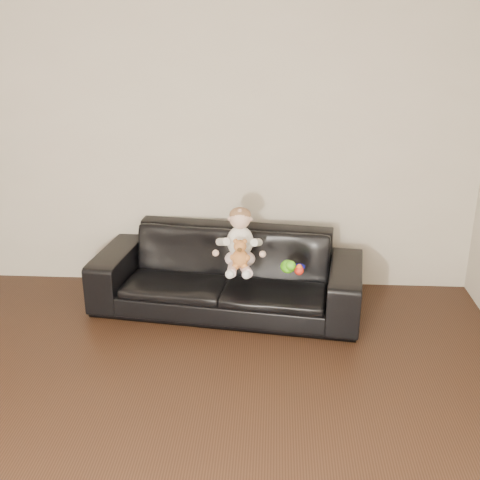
# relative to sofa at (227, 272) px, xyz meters

# --- Properties ---
(wall_back) EXTENTS (5.00, 0.00, 5.00)m
(wall_back) POSITION_rel_sofa_xyz_m (-0.44, 0.50, 0.99)
(wall_back) COLOR beige
(wall_back) RESTS_ON ground
(sofa) EXTENTS (2.22, 1.11, 0.62)m
(sofa) POSITION_rel_sofa_xyz_m (0.00, 0.00, 0.00)
(sofa) COLOR black
(sofa) RESTS_ON floor
(baby) EXTENTS (0.34, 0.41, 0.48)m
(baby) POSITION_rel_sofa_xyz_m (0.11, -0.12, 0.31)
(baby) COLOR silver
(baby) RESTS_ON sofa
(teddy_bear) EXTENTS (0.15, 0.15, 0.23)m
(teddy_bear) POSITION_rel_sofa_xyz_m (0.12, -0.26, 0.27)
(teddy_bear) COLOR #BD7136
(teddy_bear) RESTS_ON sofa
(toy_green) EXTENTS (0.14, 0.16, 0.10)m
(toy_green) POSITION_rel_sofa_xyz_m (0.48, -0.20, 0.15)
(toy_green) COLOR #52CE18
(toy_green) RESTS_ON sofa
(toy_rattle) EXTENTS (0.09, 0.09, 0.07)m
(toy_rattle) POSITION_rel_sofa_xyz_m (0.56, -0.24, 0.13)
(toy_rattle) COLOR red
(toy_rattle) RESTS_ON sofa
(toy_blue_disc) EXTENTS (0.12, 0.12, 0.01)m
(toy_blue_disc) POSITION_rel_sofa_xyz_m (0.57, -0.10, 0.10)
(toy_blue_disc) COLOR #191BCA
(toy_blue_disc) RESTS_ON sofa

